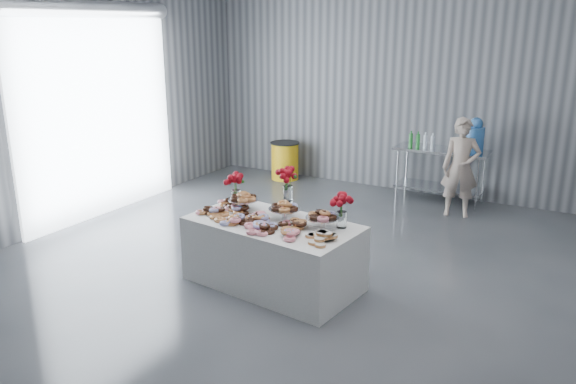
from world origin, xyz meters
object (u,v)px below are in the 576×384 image
water_jug (475,137)px  display_table (273,254)px  person (461,168)px  trash_barrel (285,161)px  prep_table (441,166)px

water_jug → display_table: bearing=-108.0°
person → trash_barrel: bearing=157.3°
display_table → prep_table: prep_table is taller
prep_table → person: (0.44, -0.55, 0.14)m
prep_table → trash_barrel: (-2.95, -0.00, -0.26)m
prep_table → water_jug: (0.50, -0.00, 0.53)m
water_jug → person: 0.67m
person → trash_barrel: size_ratio=2.14×
person → display_table: bearing=-123.2°
water_jug → trash_barrel: (-3.45, 0.00, -0.79)m
trash_barrel → person: bearing=-9.2°
prep_table → water_jug: size_ratio=2.71×
water_jug → person: (-0.06, -0.55, -0.39)m
trash_barrel → prep_table: bearing=0.0°
prep_table → water_jug: 0.73m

